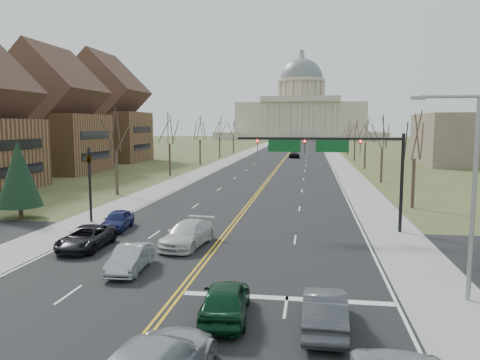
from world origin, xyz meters
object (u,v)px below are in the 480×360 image
(street_light, at_px, (468,184))
(car_nb_inner_lead, at_px, (225,300))
(car_far_sb, at_px, (282,146))
(car_nb_outer_lead, at_px, (325,310))
(car_sb_inner_lead, at_px, (130,258))
(car_sb_inner_second, at_px, (187,234))
(signal_left, at_px, (90,176))
(car_far_nb, at_px, (294,155))
(car_sb_outer_lead, at_px, (86,238))
(signal_mast, at_px, (331,153))
(car_sb_outer_second, at_px, (117,220))

(street_light, height_order, car_nb_inner_lead, street_light)
(street_light, xyz_separation_m, car_far_sb, (-16.36, 138.49, -4.42))
(car_nb_outer_lead, distance_m, car_sb_inner_lead, 11.60)
(car_nb_outer_lead, relative_size, car_sb_inner_second, 0.86)
(signal_left, xyz_separation_m, street_light, (24.24, -13.50, 1.51))
(signal_left, distance_m, car_far_nb, 78.28)
(signal_left, bearing_deg, car_sb_inner_second, -32.82)
(car_sb_outer_lead, height_order, car_far_nb, car_far_nb)
(car_sb_outer_lead, bearing_deg, car_sb_inner_second, 13.05)
(signal_mast, distance_m, car_sb_inner_lead, 16.83)
(signal_mast, height_order, car_far_sb, signal_mast)
(car_sb_inner_lead, bearing_deg, car_nb_inner_lead, -44.19)
(street_light, height_order, car_far_nb, street_light)
(car_sb_inner_lead, bearing_deg, car_nb_outer_lead, -33.12)
(car_nb_inner_lead, bearing_deg, car_sb_outer_lead, -45.33)
(car_nb_outer_lead, bearing_deg, car_sb_inner_second, -52.26)
(signal_left, distance_m, car_nb_outer_lead, 25.33)
(car_sb_inner_second, relative_size, car_far_sb, 1.16)
(car_nb_inner_lead, height_order, car_sb_inner_second, car_sb_inner_second)
(car_nb_inner_lead, relative_size, car_nb_outer_lead, 0.99)
(signal_mast, distance_m, car_nb_outer_lead, 18.21)
(signal_left, height_order, car_nb_outer_lead, signal_left)
(car_nb_inner_lead, distance_m, car_sb_outer_lead, 14.07)
(car_sb_outer_second, bearing_deg, car_far_sb, 82.36)
(signal_mast, relative_size, street_light, 1.34)
(car_sb_inner_second, height_order, car_far_sb, car_far_sb)
(car_sb_inner_lead, xyz_separation_m, car_sb_inner_second, (1.68, 5.50, 0.09))
(signal_left, relative_size, car_sb_inner_second, 1.11)
(street_light, xyz_separation_m, car_sb_outer_lead, (-20.72, 5.68, -4.51))
(signal_mast, bearing_deg, car_far_sb, 95.06)
(car_sb_outer_lead, relative_size, car_sb_outer_second, 1.20)
(car_nb_inner_lead, xyz_separation_m, car_sb_outer_second, (-10.90, 14.72, -0.07))
(car_nb_inner_lead, bearing_deg, signal_left, -54.69)
(car_sb_inner_lead, xyz_separation_m, car_sb_outer_second, (-4.76, 9.43, 0.02))
(car_sb_inner_second, distance_m, car_sb_outer_second, 7.55)
(signal_mast, height_order, car_nb_outer_lead, signal_mast)
(street_light, xyz_separation_m, car_sb_inner_lead, (-16.23, 1.75, -4.51))
(signal_mast, height_order, car_nb_inner_lead, signal_mast)
(car_far_sb, bearing_deg, car_nb_outer_lead, -91.74)
(car_nb_inner_lead, relative_size, car_sb_inner_second, 0.85)
(signal_left, height_order, car_far_sb, signal_left)
(signal_mast, xyz_separation_m, car_sb_inner_second, (-9.26, -6.25, -4.96))
(signal_left, xyz_separation_m, car_sb_outer_lead, (3.51, -7.82, -3.00))
(car_sb_outer_lead, bearing_deg, car_far_nb, 82.01)
(car_nb_inner_lead, bearing_deg, signal_mast, -110.12)
(signal_left, xyz_separation_m, car_sb_inner_lead, (8.01, -11.75, -3.00))
(street_light, bearing_deg, car_sb_outer_lead, 164.67)
(car_nb_outer_lead, bearing_deg, signal_left, -43.05)
(car_sb_inner_second, bearing_deg, car_sb_outer_lead, -157.99)
(street_light, relative_size, car_sb_inner_lead, 2.13)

